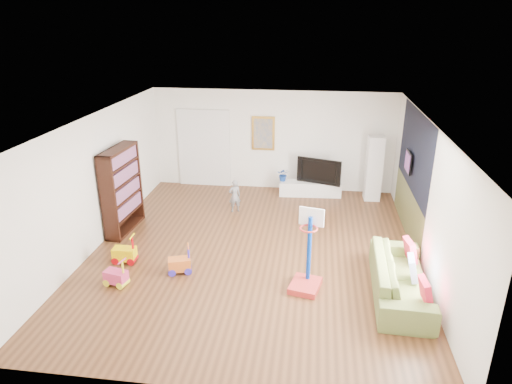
# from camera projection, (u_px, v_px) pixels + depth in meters

# --- Properties ---
(floor) EXTENTS (6.50, 7.50, 0.00)m
(floor) POSITION_uv_depth(u_px,v_px,m) (253.00, 251.00, 9.35)
(floor) COLOR brown
(floor) RESTS_ON ground
(ceiling) EXTENTS (6.50, 7.50, 0.00)m
(ceiling) POSITION_uv_depth(u_px,v_px,m) (253.00, 121.00, 8.36)
(ceiling) COLOR white
(ceiling) RESTS_ON ground
(wall_back) EXTENTS (6.50, 0.00, 2.70)m
(wall_back) POSITION_uv_depth(u_px,v_px,m) (273.00, 141.00, 12.32)
(wall_back) COLOR white
(wall_back) RESTS_ON ground
(wall_front) EXTENTS (6.50, 0.00, 2.70)m
(wall_front) POSITION_uv_depth(u_px,v_px,m) (209.00, 302.00, 5.39)
(wall_front) COLOR silver
(wall_front) RESTS_ON ground
(wall_left) EXTENTS (0.00, 7.50, 2.70)m
(wall_left) POSITION_uv_depth(u_px,v_px,m) (95.00, 182.00, 9.26)
(wall_left) COLOR white
(wall_left) RESTS_ON ground
(wall_right) EXTENTS (0.00, 7.50, 2.70)m
(wall_right) POSITION_uv_depth(u_px,v_px,m) (427.00, 198.00, 8.45)
(wall_right) COLOR silver
(wall_right) RESTS_ON ground
(navy_accent) EXTENTS (0.01, 3.20, 1.70)m
(navy_accent) POSITION_uv_depth(u_px,v_px,m) (415.00, 151.00, 9.56)
(navy_accent) COLOR black
(navy_accent) RESTS_ON wall_right
(olive_wainscot) EXTENTS (0.01, 3.20, 1.00)m
(olive_wainscot) POSITION_uv_depth(u_px,v_px,m) (407.00, 210.00, 10.05)
(olive_wainscot) COLOR brown
(olive_wainscot) RESTS_ON wall_right
(doorway) EXTENTS (1.45, 0.06, 2.10)m
(doorway) POSITION_uv_depth(u_px,v_px,m) (204.00, 149.00, 12.63)
(doorway) COLOR white
(doorway) RESTS_ON ground
(painting_back) EXTENTS (0.62, 0.06, 0.92)m
(painting_back) POSITION_uv_depth(u_px,v_px,m) (263.00, 133.00, 12.24)
(painting_back) COLOR gold
(painting_back) RESTS_ON wall_back
(artwork_right) EXTENTS (0.04, 0.56, 0.46)m
(artwork_right) POSITION_uv_depth(u_px,v_px,m) (408.00, 162.00, 9.86)
(artwork_right) COLOR #7F3F8C
(artwork_right) RESTS_ON wall_right
(media_console) EXTENTS (1.65, 0.51, 0.38)m
(media_console) POSITION_uv_depth(u_px,v_px,m) (310.00, 188.00, 12.18)
(media_console) COLOR white
(media_console) RESTS_ON ground
(tall_cabinet) EXTENTS (0.41, 0.41, 1.69)m
(tall_cabinet) POSITION_uv_depth(u_px,v_px,m) (374.00, 168.00, 11.69)
(tall_cabinet) COLOR white
(tall_cabinet) RESTS_ON ground
(bookshelf) EXTENTS (0.41, 1.31, 1.90)m
(bookshelf) POSITION_uv_depth(u_px,v_px,m) (122.00, 190.00, 9.97)
(bookshelf) COLOR black
(bookshelf) RESTS_ON ground
(sofa) EXTENTS (0.98, 2.31, 0.67)m
(sofa) POSITION_uv_depth(u_px,v_px,m) (401.00, 278.00, 7.79)
(sofa) COLOR olive
(sofa) RESTS_ON ground
(basketball_hoop) EXTENTS (0.63, 0.71, 1.47)m
(basketball_hoop) POSITION_uv_depth(u_px,v_px,m) (307.00, 252.00, 7.81)
(basketball_hoop) COLOR red
(basketball_hoop) RESTS_ON ground
(ride_on_yellow) EXTENTS (0.44, 0.28, 0.58)m
(ride_on_yellow) POSITION_uv_depth(u_px,v_px,m) (124.00, 249.00, 8.83)
(ride_on_yellow) COLOR #FDD800
(ride_on_yellow) RESTS_ON ground
(ride_on_orange) EXTENTS (0.47, 0.37, 0.55)m
(ride_on_orange) POSITION_uv_depth(u_px,v_px,m) (179.00, 260.00, 8.47)
(ride_on_orange) COLOR orange
(ride_on_orange) RESTS_ON ground
(ride_on_pink) EXTENTS (0.44, 0.32, 0.53)m
(ride_on_pink) POSITION_uv_depth(u_px,v_px,m) (115.00, 272.00, 8.09)
(ride_on_pink) COLOR #D4376A
(ride_on_pink) RESTS_ON ground
(child) EXTENTS (0.35, 0.31, 0.82)m
(child) POSITION_uv_depth(u_px,v_px,m) (235.00, 196.00, 11.09)
(child) COLOR slate
(child) RESTS_ON ground
(tv) EXTENTS (1.17, 0.50, 0.68)m
(tv) POSITION_uv_depth(u_px,v_px,m) (320.00, 170.00, 11.96)
(tv) COLOR black
(tv) RESTS_ON media_console
(vase_plant) EXTENTS (0.33, 0.29, 0.36)m
(vase_plant) POSITION_uv_depth(u_px,v_px,m) (283.00, 175.00, 12.12)
(vase_plant) COLOR navy
(vase_plant) RESTS_ON media_console
(pillow_left) EXTENTS (0.13, 0.40, 0.39)m
(pillow_left) POSITION_uv_depth(u_px,v_px,m) (426.00, 291.00, 7.07)
(pillow_left) COLOR red
(pillow_left) RESTS_ON sofa
(pillow_center) EXTENTS (0.15, 0.40, 0.40)m
(pillow_center) POSITION_uv_depth(u_px,v_px,m) (413.00, 268.00, 7.72)
(pillow_center) COLOR silver
(pillow_center) RESTS_ON sofa
(pillow_right) EXTENTS (0.17, 0.41, 0.40)m
(pillow_right) POSITION_uv_depth(u_px,v_px,m) (410.00, 250.00, 8.30)
(pillow_right) COLOR #C1203E
(pillow_right) RESTS_ON sofa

